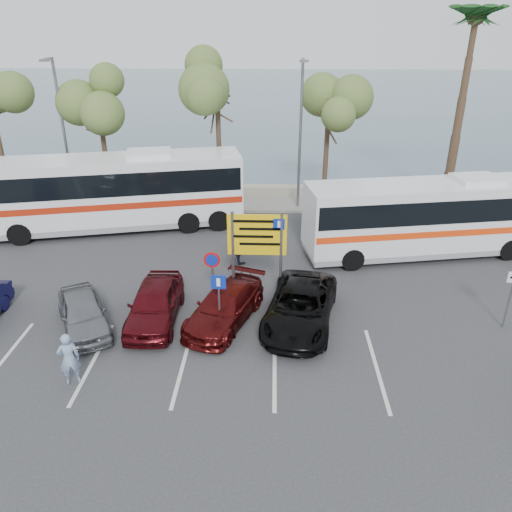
{
  "coord_description": "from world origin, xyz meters",
  "views": [
    {
      "loc": [
        1.56,
        -13.74,
        9.85
      ],
      "look_at": [
        0.97,
        3.0,
        1.93
      ],
      "focal_mm": 35.0,
      "sensor_mm": 36.0,
      "label": 1
    }
  ],
  "objects_px": {
    "coach_bus_left": "(114,195)",
    "pedestrian_near": "(69,359)",
    "street_lamp_right": "(301,128)",
    "direction_sign": "(257,242)",
    "car_maroon": "(225,307)",
    "car_red": "(155,303)",
    "suv_black": "(300,307)",
    "street_lamp_left": "(62,127)",
    "coach_bus_right": "(433,220)",
    "car_silver_a": "(83,313)",
    "pedestrian_far": "(237,242)"
  },
  "relations": [
    {
      "from": "coach_bus_left",
      "to": "pedestrian_near",
      "type": "distance_m",
      "value": 12.43
    },
    {
      "from": "street_lamp_right",
      "to": "direction_sign",
      "type": "height_order",
      "value": "street_lamp_right"
    },
    {
      "from": "car_maroon",
      "to": "car_red",
      "type": "distance_m",
      "value": 2.51
    },
    {
      "from": "car_red",
      "to": "suv_black",
      "type": "height_order",
      "value": "car_red"
    },
    {
      "from": "street_lamp_left",
      "to": "car_red",
      "type": "bearing_deg",
      "value": -58.38
    },
    {
      "from": "coach_bus_left",
      "to": "suv_black",
      "type": "distance_m",
      "value": 12.64
    },
    {
      "from": "street_lamp_left",
      "to": "car_maroon",
      "type": "xyz_separation_m",
      "value": [
        9.91,
        -12.02,
        -3.98
      ]
    },
    {
      "from": "coach_bus_right",
      "to": "car_silver_a",
      "type": "distance_m",
      "value": 15.45
    },
    {
      "from": "street_lamp_left",
      "to": "direction_sign",
      "type": "bearing_deg",
      "value": -43.17
    },
    {
      "from": "car_silver_a",
      "to": "car_red",
      "type": "relative_size",
      "value": 0.89
    },
    {
      "from": "coach_bus_right",
      "to": "suv_black",
      "type": "xyz_separation_m",
      "value": [
        -6.27,
        -6.15,
        -1.0
      ]
    },
    {
      "from": "street_lamp_left",
      "to": "pedestrian_far",
      "type": "height_order",
      "value": "street_lamp_left"
    },
    {
      "from": "coach_bus_right",
      "to": "car_maroon",
      "type": "bearing_deg",
      "value": -145.53
    },
    {
      "from": "suv_black",
      "to": "pedestrian_far",
      "type": "bearing_deg",
      "value": 128.36
    },
    {
      "from": "street_lamp_right",
      "to": "car_maroon",
      "type": "bearing_deg",
      "value": -104.43
    },
    {
      "from": "street_lamp_left",
      "to": "suv_black",
      "type": "relative_size",
      "value": 1.63
    },
    {
      "from": "street_lamp_left",
      "to": "car_maroon",
      "type": "distance_m",
      "value": 16.08
    },
    {
      "from": "suv_black",
      "to": "pedestrian_far",
      "type": "relative_size",
      "value": 2.54
    },
    {
      "from": "coach_bus_right",
      "to": "car_silver_a",
      "type": "relative_size",
      "value": 3.21
    },
    {
      "from": "pedestrian_far",
      "to": "suv_black",
      "type": "bearing_deg",
      "value": 162.96
    },
    {
      "from": "street_lamp_right",
      "to": "car_maroon",
      "type": "height_order",
      "value": "street_lamp_right"
    },
    {
      "from": "direction_sign",
      "to": "pedestrian_near",
      "type": "distance_m",
      "value": 7.63
    },
    {
      "from": "street_lamp_left",
      "to": "street_lamp_right",
      "type": "xyz_separation_m",
      "value": [
        13.0,
        0.0,
        0.0
      ]
    },
    {
      "from": "pedestrian_far",
      "to": "direction_sign",
      "type": "bearing_deg",
      "value": 152.43
    },
    {
      "from": "direction_sign",
      "to": "car_red",
      "type": "height_order",
      "value": "direction_sign"
    },
    {
      "from": "direction_sign",
      "to": "suv_black",
      "type": "xyz_separation_m",
      "value": [
        1.59,
        -1.7,
        -1.75
      ]
    },
    {
      "from": "street_lamp_left",
      "to": "direction_sign",
      "type": "distance_m",
      "value": 15.24
    },
    {
      "from": "direction_sign",
      "to": "car_silver_a",
      "type": "height_order",
      "value": "direction_sign"
    },
    {
      "from": "street_lamp_right",
      "to": "direction_sign",
      "type": "relative_size",
      "value": 2.23
    },
    {
      "from": "coach_bus_right",
      "to": "pedestrian_near",
      "type": "xyz_separation_m",
      "value": [
        -13.22,
        -9.65,
        -0.82
      ]
    },
    {
      "from": "coach_bus_left",
      "to": "street_lamp_right",
      "type": "bearing_deg",
      "value": 19.25
    },
    {
      "from": "street_lamp_left",
      "to": "coach_bus_left",
      "type": "relative_size",
      "value": 0.61
    },
    {
      "from": "pedestrian_near",
      "to": "car_silver_a",
      "type": "bearing_deg",
      "value": -101.51
    },
    {
      "from": "car_maroon",
      "to": "car_red",
      "type": "xyz_separation_m",
      "value": [
        -2.51,
        0.0,
        0.09
      ]
    },
    {
      "from": "street_lamp_left",
      "to": "pedestrian_near",
      "type": "relative_size",
      "value": 4.65
    },
    {
      "from": "coach_bus_right",
      "to": "car_maroon",
      "type": "distance_m",
      "value": 10.92
    },
    {
      "from": "coach_bus_right",
      "to": "pedestrian_near",
      "type": "bearing_deg",
      "value": -143.87
    },
    {
      "from": "car_red",
      "to": "car_maroon",
      "type": "bearing_deg",
      "value": -0.99
    },
    {
      "from": "street_lamp_left",
      "to": "pedestrian_near",
      "type": "height_order",
      "value": "street_lamp_left"
    },
    {
      "from": "car_maroon",
      "to": "car_red",
      "type": "bearing_deg",
      "value": -159.79
    },
    {
      "from": "coach_bus_left",
      "to": "coach_bus_right",
      "type": "distance_m",
      "value": 15.57
    },
    {
      "from": "car_red",
      "to": "pedestrian_near",
      "type": "xyz_separation_m",
      "value": [
        -1.76,
        -3.5,
        0.15
      ]
    },
    {
      "from": "coach_bus_right",
      "to": "car_red",
      "type": "relative_size",
      "value": 2.86
    },
    {
      "from": "car_maroon",
      "to": "suv_black",
      "type": "relative_size",
      "value": 0.87
    },
    {
      "from": "street_lamp_right",
      "to": "suv_black",
      "type": "distance_m",
      "value": 12.65
    },
    {
      "from": "direction_sign",
      "to": "car_silver_a",
      "type": "relative_size",
      "value": 0.97
    },
    {
      "from": "direction_sign",
      "to": "suv_black",
      "type": "distance_m",
      "value": 2.91
    },
    {
      "from": "suv_black",
      "to": "coach_bus_left",
      "type": "bearing_deg",
      "value": 147.18
    },
    {
      "from": "pedestrian_near",
      "to": "suv_black",
      "type": "bearing_deg",
      "value": -177.29
    },
    {
      "from": "coach_bus_right",
      "to": "pedestrian_far",
      "type": "relative_size",
      "value": 6.16
    }
  ]
}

